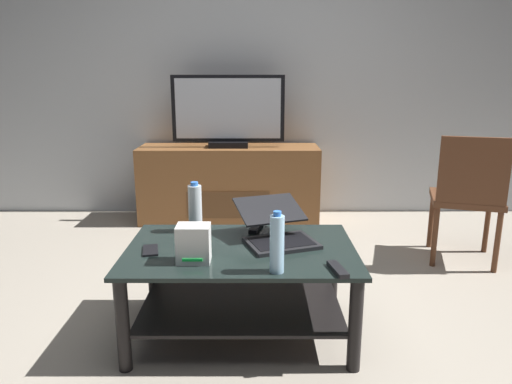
# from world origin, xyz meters

# --- Properties ---
(ground_plane) EXTENTS (7.68, 7.68, 0.00)m
(ground_plane) POSITION_xyz_m (0.00, 0.00, 0.00)
(ground_plane) COLOR #9E9384
(back_wall) EXTENTS (6.40, 0.12, 2.80)m
(back_wall) POSITION_xyz_m (0.00, 2.25, 1.40)
(back_wall) COLOR silver
(back_wall) RESTS_ON ground
(coffee_table) EXTENTS (1.10, 0.71, 0.45)m
(coffee_table) POSITION_xyz_m (-0.13, 0.03, 0.31)
(coffee_table) COLOR black
(coffee_table) RESTS_ON ground
(media_cabinet) EXTENTS (1.54, 0.46, 0.66)m
(media_cabinet) POSITION_xyz_m (-0.29, 1.93, 0.33)
(media_cabinet) COLOR brown
(media_cabinet) RESTS_ON ground
(television) EXTENTS (0.95, 0.20, 0.60)m
(television) POSITION_xyz_m (-0.29, 1.91, 0.94)
(television) COLOR black
(television) RESTS_ON media_cabinet
(dining_chair) EXTENTS (0.55, 0.55, 0.88)m
(dining_chair) POSITION_xyz_m (1.35, 0.93, 0.50)
(dining_chair) COLOR #59331E
(dining_chair) RESTS_ON ground
(laptop) EXTENTS (0.45, 0.50, 0.18)m
(laptop) POSITION_xyz_m (0.04, 0.13, 0.51)
(laptop) COLOR black
(laptop) RESTS_ON coffee_table
(router_box) EXTENTS (0.15, 0.11, 0.17)m
(router_box) POSITION_xyz_m (-0.33, -0.14, 0.54)
(router_box) COLOR white
(router_box) RESTS_ON coffee_table
(water_bottle_near) EXTENTS (0.06, 0.06, 0.27)m
(water_bottle_near) POSITION_xyz_m (0.03, -0.26, 0.58)
(water_bottle_near) COLOR #99C6E5
(water_bottle_near) RESTS_ON coffee_table
(water_bottle_far) EXTENTS (0.07, 0.07, 0.27)m
(water_bottle_far) POSITION_xyz_m (-0.38, 0.27, 0.58)
(water_bottle_far) COLOR silver
(water_bottle_far) RESTS_ON coffee_table
(cell_phone) EXTENTS (0.10, 0.15, 0.01)m
(cell_phone) POSITION_xyz_m (-0.55, -0.02, 0.46)
(cell_phone) COLOR black
(cell_phone) RESTS_ON coffee_table
(tv_remote) EXTENTS (0.07, 0.17, 0.02)m
(tv_remote) POSITION_xyz_m (0.29, -0.25, 0.46)
(tv_remote) COLOR black
(tv_remote) RESTS_ON coffee_table
(soundbar_remote) EXTENTS (0.08, 0.17, 0.02)m
(soundbar_remote) POSITION_xyz_m (-0.06, 0.30, 0.46)
(soundbar_remote) COLOR black
(soundbar_remote) RESTS_ON coffee_table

